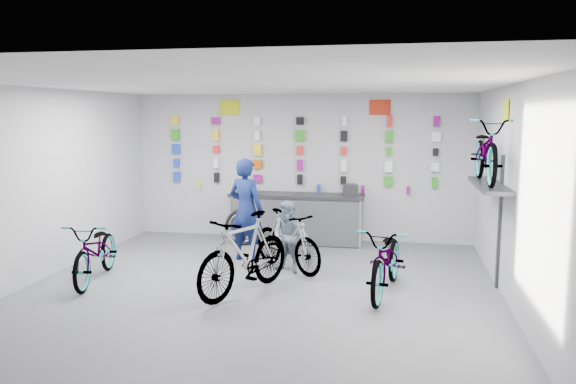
% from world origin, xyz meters
% --- Properties ---
extents(floor, '(8.00, 8.00, 0.00)m').
position_xyz_m(floor, '(0.00, 0.00, 0.00)').
color(floor, '#4E4E53').
rests_on(floor, ground).
extents(ceiling, '(8.00, 8.00, 0.00)m').
position_xyz_m(ceiling, '(0.00, 0.00, 3.00)').
color(ceiling, white).
rests_on(ceiling, wall_back).
extents(wall_back, '(7.00, 0.00, 7.00)m').
position_xyz_m(wall_back, '(0.00, 4.00, 1.50)').
color(wall_back, silver).
rests_on(wall_back, floor).
extents(wall_front, '(7.00, 0.00, 7.00)m').
position_xyz_m(wall_front, '(0.00, -4.00, 1.50)').
color(wall_front, silver).
rests_on(wall_front, floor).
extents(wall_left, '(0.00, 8.00, 8.00)m').
position_xyz_m(wall_left, '(-3.50, 0.00, 1.50)').
color(wall_left, silver).
rests_on(wall_left, floor).
extents(wall_right, '(0.00, 8.00, 8.00)m').
position_xyz_m(wall_right, '(3.50, 0.00, 1.50)').
color(wall_right, silver).
rests_on(wall_right, floor).
extents(counter, '(2.70, 0.66, 1.00)m').
position_xyz_m(counter, '(0.00, 3.54, 0.49)').
color(counter, black).
rests_on(counter, floor).
extents(merch_wall, '(5.57, 0.08, 1.57)m').
position_xyz_m(merch_wall, '(-0.04, 3.93, 1.80)').
color(merch_wall, blue).
rests_on(merch_wall, wall_back).
extents(wall_bracket, '(0.39, 1.90, 2.00)m').
position_xyz_m(wall_bracket, '(3.33, 1.20, 1.46)').
color(wall_bracket, '#333338').
rests_on(wall_bracket, wall_right).
extents(sign_left, '(0.42, 0.02, 0.30)m').
position_xyz_m(sign_left, '(-1.50, 3.98, 2.72)').
color(sign_left, '#CBD614').
rests_on(sign_left, wall_back).
extents(sign_right, '(0.42, 0.02, 0.30)m').
position_xyz_m(sign_right, '(1.60, 3.98, 2.72)').
color(sign_right, red).
rests_on(sign_right, wall_back).
extents(sign_side, '(0.02, 0.40, 0.30)m').
position_xyz_m(sign_side, '(3.48, 1.20, 2.65)').
color(sign_side, '#CBD614').
rests_on(sign_side, wall_right).
extents(bike_left, '(1.00, 1.93, 0.97)m').
position_xyz_m(bike_left, '(-2.60, 0.36, 0.48)').
color(bike_left, gray).
rests_on(bike_left, floor).
extents(bike_center, '(1.33, 2.01, 1.18)m').
position_xyz_m(bike_center, '(-0.17, 0.21, 0.59)').
color(bike_center, gray).
rests_on(bike_center, floor).
extents(bike_right, '(0.98, 2.03, 1.02)m').
position_xyz_m(bike_right, '(1.86, 0.58, 0.51)').
color(bike_right, gray).
rests_on(bike_right, floor).
extents(bike_service, '(1.59, 1.45, 1.01)m').
position_xyz_m(bike_service, '(0.21, 1.54, 0.51)').
color(bike_service, gray).
rests_on(bike_service, floor).
extents(bike_wall, '(0.63, 1.80, 0.95)m').
position_xyz_m(bike_wall, '(3.25, 1.20, 2.05)').
color(bike_wall, gray).
rests_on(bike_wall, wall_bracket).
extents(clerk, '(0.77, 0.63, 1.83)m').
position_xyz_m(clerk, '(-0.64, 2.03, 0.92)').
color(clerk, '#0E1A4B').
rests_on(clerk, floor).
extents(customer, '(0.71, 0.64, 1.19)m').
position_xyz_m(customer, '(0.24, 1.42, 0.60)').
color(customer, slate).
rests_on(customer, floor).
extents(spare_wheel, '(0.76, 0.37, 0.73)m').
position_xyz_m(spare_wheel, '(-1.02, 3.17, 0.36)').
color(spare_wheel, black).
rests_on(spare_wheel, floor).
extents(register, '(0.34, 0.35, 0.22)m').
position_xyz_m(register, '(1.08, 3.55, 1.11)').
color(register, black).
rests_on(register, counter).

